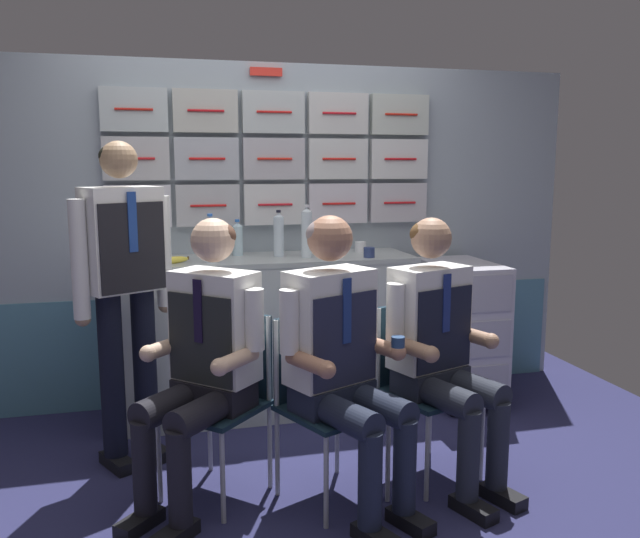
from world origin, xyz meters
name	(u,v)px	position (x,y,z in m)	size (l,w,h in m)	color
ground	(312,496)	(0.00, 0.00, -0.02)	(4.80, 4.80, 0.04)	#25264C
galley_bulkhead	(264,230)	(0.01, 1.37, 1.10)	(4.20, 0.14, 2.15)	#95A2AE
galley_counter	(263,335)	(-0.05, 1.09, 0.48)	(1.84, 0.53, 0.97)	#B3BABA
service_trolley	(460,327)	(1.21, 0.97, 0.49)	(0.40, 0.65, 0.91)	black
folding_chair_left	(227,383)	(-0.37, 0.16, 0.51)	(0.57, 0.57, 0.84)	#A8AAAF
crew_member_left	(204,350)	(-0.48, 0.04, 0.71)	(0.67, 0.68, 1.29)	black
folding_chair_right	(319,386)	(0.04, 0.01, 0.51)	(0.53, 0.53, 0.84)	#A8AAAF
crew_member_right	(341,349)	(0.10, -0.13, 0.72)	(0.59, 0.72, 1.31)	black
folding_chair_by_counter	(417,370)	(0.56, 0.12, 0.51)	(0.51, 0.51, 0.84)	#A8AAAF
crew_member_by_counter	(441,340)	(0.62, -0.03, 0.70)	(0.55, 0.69, 1.28)	black
crew_member_standing	(125,278)	(-0.83, 0.55, 0.97)	(0.47, 0.38, 1.64)	black
water_bottle_blue_cap	(210,239)	(-0.37, 0.95, 1.10)	(0.07, 0.07, 0.28)	silver
sparkling_bottle_green	(307,232)	(0.21, 1.02, 1.12)	(0.06, 0.06, 0.32)	silver
water_bottle_short	(238,239)	(-0.18, 1.21, 1.07)	(0.06, 0.06, 0.22)	silver
water_bottle_tall	(279,234)	(0.06, 1.11, 1.10)	(0.06, 0.06, 0.28)	silver
paper_cup_tan	(361,247)	(0.60, 1.17, 1.00)	(0.07, 0.07, 0.07)	white
espresso_cup_small	(369,252)	(0.58, 0.93, 1.00)	(0.07, 0.07, 0.06)	navy
snack_banana	(175,260)	(-0.57, 0.97, 0.99)	(0.17, 0.10, 0.04)	yellow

